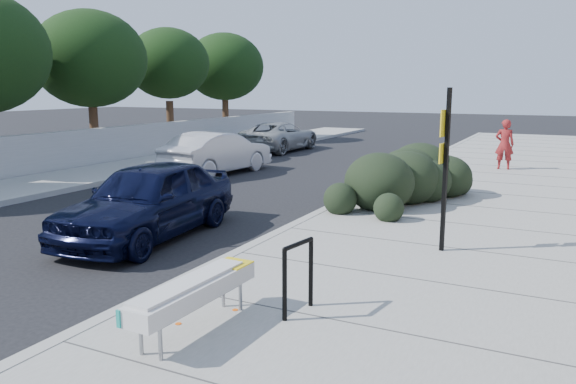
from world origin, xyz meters
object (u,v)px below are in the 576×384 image
Objects in this scene: bench at (194,292)px; pedestrian at (505,144)px; sedan_navy at (148,200)px; bike_rack at (298,270)px; suv_silver at (279,136)px; sign_post at (445,161)px; wagon_silver at (217,153)px.

pedestrian reaches higher than bench.
sedan_navy is at bearing 138.07° from bench.
suv_silver is at bearing 127.08° from bike_rack.
bench is at bearing -49.25° from sedan_navy.
sign_post reaches higher than wagon_silver.
wagon_silver is at bearing 19.23° from pedestrian.
bike_rack is at bearing 78.04° from pedestrian.
pedestrian is (5.57, 12.66, 0.25)m from sedan_navy.
bench is 2.17× the size of bike_rack.
sedan_navy is (-5.70, -1.24, -0.99)m from sign_post.
bench is at bearing -121.14° from bike_rack.
pedestrian is at bearing 95.30° from bike_rack.
pedestrian reaches higher than suv_silver.
bike_rack is at bearing 118.47° from suv_silver.
bike_rack is at bearing 51.74° from bench.
bench is 5.32m from sign_post.
wagon_silver is (-3.56, 7.88, -0.04)m from sedan_navy.
sedan_navy is 0.92× the size of suv_silver.
suv_silver is (-5.06, 15.53, -0.09)m from sedan_navy.
bike_rack is 20.48m from suv_silver.
pedestrian is (9.13, 4.78, 0.29)m from wagon_silver.
pedestrian is (0.95, 15.17, 0.32)m from bike_rack.
suv_silver reaches higher than bike_rack.
sign_post is at bearing 82.26° from pedestrian.
pedestrian reaches higher than sedan_navy.
sign_post reaches higher than sedan_navy.
bike_rack is 4.05m from sign_post.
sign_post is at bearing 6.67° from sedan_navy.
sedan_navy reaches higher than bench.
sedan_navy is at bearing 108.31° from suv_silver.
wagon_silver is (-9.26, 6.64, -1.03)m from sign_post.
bench is at bearing 75.17° from pedestrian.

